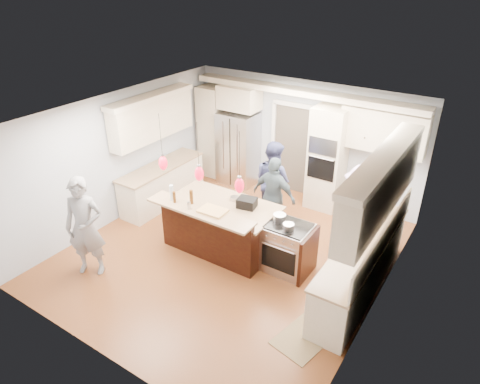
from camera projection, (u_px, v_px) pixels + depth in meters
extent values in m
plane|color=brown|center=(230.00, 252.00, 8.19)|extent=(6.00, 6.00, 0.00)
cube|color=#B2BCC6|center=(303.00, 139.00, 9.79)|extent=(5.50, 0.04, 2.70)
cube|color=#B2BCC6|center=(94.00, 283.00, 5.34)|extent=(5.50, 0.04, 2.70)
cube|color=#B2BCC6|center=(120.00, 156.00, 8.89)|extent=(0.04, 6.00, 2.70)
cube|color=#B2BCC6|center=(385.00, 237.00, 6.23)|extent=(0.04, 6.00, 2.70)
cube|color=white|center=(228.00, 116.00, 6.93)|extent=(5.50, 6.00, 0.04)
cube|color=#B7B7BC|center=(238.00, 148.00, 10.48)|extent=(0.90, 0.70, 1.80)
cube|color=beige|center=(327.00, 159.00, 9.27)|extent=(0.72, 0.64, 2.30)
cube|color=black|center=(323.00, 147.00, 8.84)|extent=(0.60, 0.02, 0.35)
cube|color=black|center=(321.00, 168.00, 9.08)|extent=(0.60, 0.02, 0.50)
cylinder|color=#B7B7BC|center=(321.00, 158.00, 8.94)|extent=(0.55, 0.02, 0.02)
cube|color=beige|center=(213.00, 132.00, 10.79)|extent=(0.60, 0.58, 2.30)
cube|color=beige|center=(239.00, 98.00, 9.94)|extent=(0.95, 0.58, 0.55)
cube|color=beige|center=(383.00, 131.00, 8.50)|extent=(1.70, 0.35, 0.85)
cube|color=beige|center=(303.00, 92.00, 9.11)|extent=(5.30, 0.38, 0.12)
cube|color=#4C443A|center=(292.00, 149.00, 10.04)|extent=(0.90, 0.06, 2.10)
cube|color=white|center=(294.00, 105.00, 9.50)|extent=(1.04, 0.06, 0.10)
cube|color=beige|center=(360.00, 268.00, 7.05)|extent=(0.60, 3.00, 0.88)
cube|color=tan|center=(364.00, 245.00, 6.84)|extent=(0.64, 3.05, 0.04)
cube|color=beige|center=(382.00, 187.00, 6.27)|extent=(0.35, 3.00, 0.85)
cube|color=beige|center=(386.00, 157.00, 6.05)|extent=(0.37, 3.10, 0.10)
cube|color=beige|center=(163.00, 185.00, 9.74)|extent=(0.60, 2.20, 0.88)
cube|color=tan|center=(161.00, 167.00, 9.53)|extent=(0.64, 2.25, 0.04)
cube|color=beige|center=(152.00, 119.00, 9.08)|extent=(0.35, 2.20, 0.85)
cube|color=beige|center=(150.00, 97.00, 8.85)|extent=(0.37, 2.30, 0.10)
cube|color=black|center=(223.00, 225.00, 8.22)|extent=(2.00, 1.00, 0.88)
cube|color=tan|center=(223.00, 205.00, 8.01)|extent=(2.10, 1.10, 0.04)
cube|color=black|center=(206.00, 235.00, 7.76)|extent=(2.00, 0.12, 1.08)
cube|color=tan|center=(200.00, 211.00, 7.39)|extent=(2.10, 0.42, 0.04)
cube|color=black|center=(247.00, 203.00, 7.84)|extent=(0.38, 0.32, 0.18)
cube|color=#B7B7BC|center=(287.00, 248.00, 7.55)|extent=(0.76, 0.66, 0.90)
cube|color=black|center=(278.00, 260.00, 7.32)|extent=(0.65, 0.01, 0.45)
cube|color=black|center=(289.00, 226.00, 7.33)|extent=(0.72, 0.59, 0.02)
cube|color=black|center=(308.00, 256.00, 7.36)|extent=(0.06, 0.71, 0.88)
cylinder|color=black|center=(160.00, 135.00, 7.24)|extent=(0.01, 0.01, 0.75)
ellipsoid|color=red|center=(163.00, 163.00, 7.48)|extent=(0.15, 0.15, 0.26)
cylinder|color=black|center=(198.00, 144.00, 6.85)|extent=(0.01, 0.01, 0.75)
ellipsoid|color=red|center=(199.00, 174.00, 7.10)|extent=(0.15, 0.15, 0.26)
cylinder|color=black|center=(239.00, 155.00, 6.46)|extent=(0.01, 0.01, 0.75)
ellipsoid|color=red|center=(239.00, 186.00, 6.71)|extent=(0.15, 0.15, 0.26)
imported|color=gray|center=(85.00, 227.00, 7.28)|extent=(0.80, 0.71, 1.83)
imported|color=navy|center=(273.00, 181.00, 8.97)|extent=(1.01, 0.89, 1.74)
imported|color=#495C66|center=(274.00, 196.00, 8.49)|extent=(0.98, 0.46, 1.63)
imported|color=#A78ABA|center=(359.00, 211.00, 7.78)|extent=(0.87, 1.27, 1.80)
cube|color=#968151|center=(304.00, 337.00, 6.30)|extent=(0.80, 1.02, 0.01)
cylinder|color=silver|center=(172.00, 193.00, 7.63)|extent=(0.08, 0.08, 0.30)
cylinder|color=#4D2C0D|center=(172.00, 194.00, 7.65)|extent=(0.08, 0.08, 0.26)
cylinder|color=#4D2C0D|center=(174.00, 197.00, 7.58)|extent=(0.06, 0.06, 0.21)
cylinder|color=#4D2C0D|center=(191.00, 197.00, 7.53)|extent=(0.08, 0.08, 0.26)
cylinder|color=#B7B7BC|center=(189.00, 205.00, 7.41)|extent=(0.07, 0.07, 0.12)
cube|color=tan|center=(213.00, 211.00, 7.33)|extent=(0.48, 0.35, 0.04)
cylinder|color=#B7B7BC|center=(279.00, 218.00, 7.42)|extent=(0.22, 0.22, 0.13)
cylinder|color=#B7B7BC|center=(288.00, 226.00, 7.21)|extent=(0.19, 0.19, 0.10)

